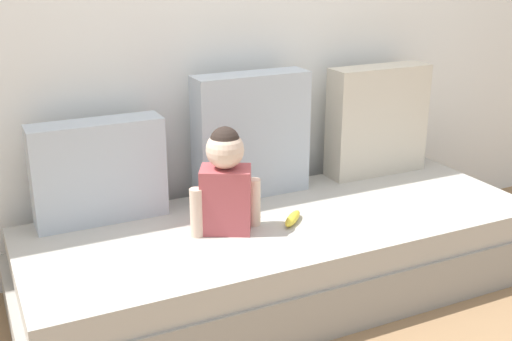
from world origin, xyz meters
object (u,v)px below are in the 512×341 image
at_px(throw_pillow_left, 99,172).
at_px(banana, 293,218).
at_px(toddler, 225,181).
at_px(throw_pillow_center, 251,135).
at_px(throw_pillow_right, 377,120).
at_px(couch, 284,255).

bearing_deg(throw_pillow_left, banana, -28.34).
bearing_deg(toddler, banana, -11.06).
distance_m(throw_pillow_center, throw_pillow_right, 0.74).
bearing_deg(throw_pillow_center, throw_pillow_right, 0.00).
bearing_deg(throw_pillow_right, banana, -150.93).
bearing_deg(banana, toddler, 168.94).
bearing_deg(throw_pillow_center, banana, -88.42).
xyz_separation_m(throw_pillow_right, banana, (-0.72, -0.40, -0.27)).
xyz_separation_m(couch, throw_pillow_right, (0.74, 0.35, 0.47)).
height_order(throw_pillow_left, banana, throw_pillow_left).
xyz_separation_m(throw_pillow_left, throw_pillow_right, (1.47, 0.00, 0.06)).
bearing_deg(banana, throw_pillow_right, 29.07).
height_order(couch, throw_pillow_center, throw_pillow_center).
xyz_separation_m(toddler, banana, (0.29, -0.06, -0.21)).
bearing_deg(toddler, throw_pillow_left, 142.65).
height_order(couch, banana, banana).
bearing_deg(throw_pillow_center, couch, -90.00).
distance_m(throw_pillow_left, toddler, 0.57).
bearing_deg(throw_pillow_left, toddler, -37.35).
xyz_separation_m(throw_pillow_left, banana, (0.75, -0.40, -0.21)).
xyz_separation_m(throw_pillow_right, toddler, (-1.02, -0.35, -0.06)).
height_order(couch, toddler, toddler).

